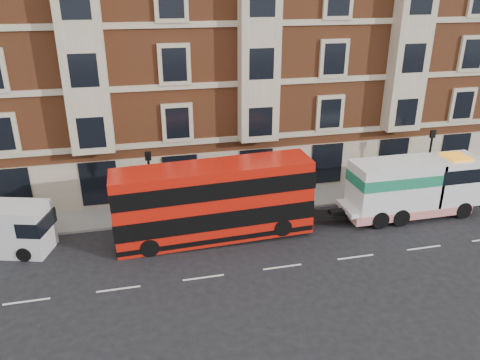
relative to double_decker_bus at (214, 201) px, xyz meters
name	(u,v)px	position (x,y,z in m)	size (l,w,h in m)	color
ground	(282,267)	(2.77, -3.70, -2.29)	(120.00, 120.00, 0.00)	black
sidewalk	(246,203)	(2.77, 3.80, -2.22)	(90.00, 3.00, 0.15)	slate
victorian_terrace	(228,31)	(3.27, 11.30, 7.77)	(45.00, 12.00, 20.40)	brown
lamp_post_west	(150,182)	(-3.23, 2.50, 0.38)	(0.35, 0.15, 4.35)	black
lamp_post_east	(429,157)	(14.77, 2.50, 0.38)	(0.35, 0.15, 4.35)	black
double_decker_bus	(214,201)	(0.00, 0.00, 0.00)	(10.70, 2.45, 4.33)	red
tow_truck	(412,187)	(12.06, 0.00, -0.40)	(8.56, 2.53, 3.57)	white
box_van	(0,228)	(-11.15, 1.30, -1.00)	(5.44, 3.42, 2.64)	silver
pedestrian	(15,218)	(-10.78, 2.91, -1.26)	(0.65, 0.43, 1.78)	#191E33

